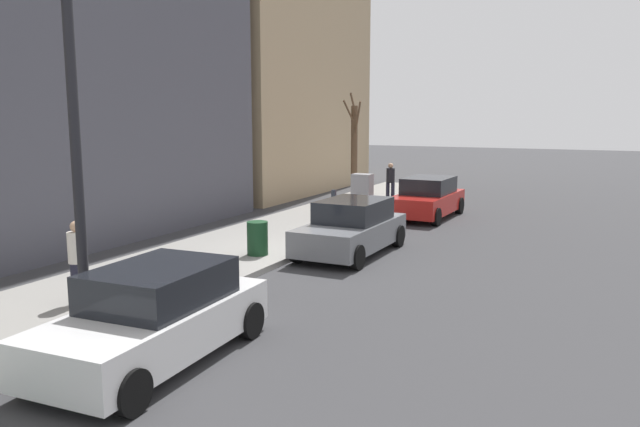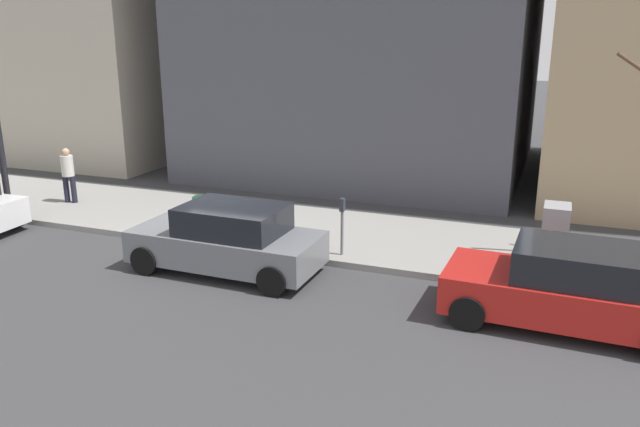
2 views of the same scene
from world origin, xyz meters
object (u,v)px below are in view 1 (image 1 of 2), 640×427
(parked_car_grey, at_px, (352,228))
(trash_bin, at_px, (257,238))
(streetlamp, at_px, (85,106))
(pedestrian_near_meter, at_px, (390,180))
(utility_box, at_px, (362,193))
(pedestrian_midblock, at_px, (78,257))
(parked_car_red, at_px, (427,198))
(parked_car_white, at_px, (155,316))
(bare_tree, at_px, (354,150))
(parking_meter, at_px, (334,206))

(parked_car_grey, bearing_deg, trash_bin, 43.58)
(streetlamp, xyz_separation_m, pedestrian_near_meter, (0.86, -17.71, -2.93))
(utility_box, relative_size, pedestrian_midblock, 0.86)
(parked_car_red, relative_size, parked_car_white, 1.00)
(parked_car_red, bearing_deg, parked_car_white, 91.92)
(bare_tree, bearing_deg, parking_meter, 107.43)
(parked_car_grey, bearing_deg, parked_car_red, -90.49)
(streetlamp, bearing_deg, parking_meter, -89.07)
(parked_car_grey, xyz_separation_m, bare_tree, (3.65, -8.95, 1.64))
(parked_car_grey, relative_size, pedestrian_midblock, 2.55)
(parked_car_grey, relative_size, parked_car_white, 0.99)
(utility_box, xyz_separation_m, pedestrian_midblock, (0.55, 13.75, 0.24))
(trash_bin, relative_size, pedestrian_midblock, 0.54)
(parking_meter, distance_m, utility_box, 4.65)
(parking_meter, bearing_deg, parked_car_white, 99.22)
(parked_car_white, height_order, parking_meter, parked_car_white)
(parked_car_white, bearing_deg, pedestrian_near_meter, -84.67)
(utility_box, relative_size, bare_tree, 0.31)
(parked_car_white, relative_size, trash_bin, 4.74)
(parked_car_grey, xyz_separation_m, parked_car_white, (-0.20, 8.46, 0.00))
(parked_car_red, height_order, parking_meter, parked_car_red)
(parked_car_red, relative_size, pedestrian_midblock, 2.56)
(parked_car_red, height_order, parked_car_white, same)
(parked_car_white, distance_m, streetlamp, 3.64)
(bare_tree, distance_m, trash_bin, 11.04)
(trash_bin, distance_m, pedestrian_near_meter, 11.40)
(parked_car_white, relative_size, parking_meter, 3.16)
(parked_car_red, height_order, streetlamp, streetlamp)
(pedestrian_near_meter, height_order, pedestrian_midblock, same)
(pedestrian_midblock, bearing_deg, bare_tree, -8.07)
(parked_car_red, bearing_deg, streetlamp, 86.07)
(parked_car_red, height_order, parked_car_grey, same)
(parked_car_white, distance_m, parking_meter, 10.73)
(utility_box, distance_m, pedestrian_midblock, 13.76)
(parked_car_red, height_order, pedestrian_midblock, pedestrian_midblock)
(parked_car_grey, distance_m, parked_car_white, 8.46)
(parked_car_white, bearing_deg, streetlamp, -13.79)
(parked_car_white, relative_size, bare_tree, 0.93)
(bare_tree, xyz_separation_m, trash_bin, (-1.69, 10.76, -1.77))
(pedestrian_near_meter, bearing_deg, pedestrian_midblock, 94.22)
(streetlamp, xyz_separation_m, pedestrian_midblock, (1.57, -1.09, -2.93))
(pedestrian_midblock, bearing_deg, parked_car_grey, -33.18)
(parked_car_white, distance_m, pedestrian_midblock, 3.44)
(pedestrian_near_meter, bearing_deg, trash_bin, 97.89)
(parked_car_red, distance_m, parked_car_grey, 7.00)
(utility_box, height_order, trash_bin, utility_box)
(trash_bin, bearing_deg, streetlamp, 95.57)
(pedestrian_midblock, bearing_deg, parked_car_red, -23.08)
(parked_car_white, xyz_separation_m, pedestrian_near_meter, (2.41, -18.03, 0.35))
(bare_tree, height_order, pedestrian_near_meter, bare_tree)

